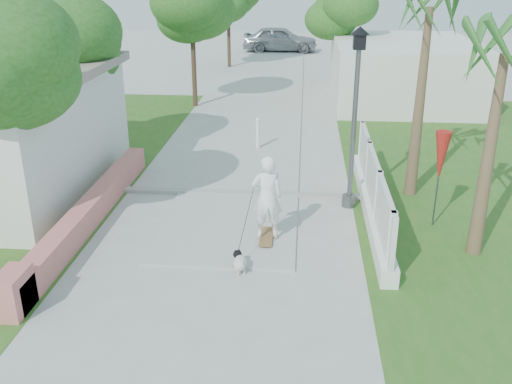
# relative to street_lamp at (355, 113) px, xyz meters

# --- Properties ---
(ground) EXTENTS (90.00, 90.00, 0.00)m
(ground) POSITION_rel_street_lamp_xyz_m (-2.90, -5.50, -2.43)
(ground) COLOR #B7B7B2
(ground) RESTS_ON ground
(path_strip) EXTENTS (3.20, 36.00, 0.06)m
(path_strip) POSITION_rel_street_lamp_xyz_m (-2.90, 14.50, -2.40)
(path_strip) COLOR #B7B7B2
(path_strip) RESTS_ON ground
(curb) EXTENTS (6.50, 0.25, 0.10)m
(curb) POSITION_rel_street_lamp_xyz_m (-2.90, 0.50, -2.38)
(curb) COLOR #999993
(curb) RESTS_ON ground
(grass_left) EXTENTS (8.00, 20.00, 0.01)m
(grass_left) POSITION_rel_street_lamp_xyz_m (-9.90, 2.50, -2.42)
(grass_left) COLOR #2B5E1D
(grass_left) RESTS_ON ground
(grass_right) EXTENTS (8.00, 20.00, 0.01)m
(grass_right) POSITION_rel_street_lamp_xyz_m (4.10, 2.50, -2.42)
(grass_right) COLOR #2B5E1D
(grass_right) RESTS_ON ground
(pink_wall) EXTENTS (0.45, 8.20, 0.80)m
(pink_wall) POSITION_rel_street_lamp_xyz_m (-6.20, -1.95, -2.11)
(pink_wall) COLOR #D3746C
(pink_wall) RESTS_ON ground
(lattice_fence) EXTENTS (0.35, 7.00, 1.50)m
(lattice_fence) POSITION_rel_street_lamp_xyz_m (0.50, -0.50, -1.88)
(lattice_fence) COLOR white
(lattice_fence) RESTS_ON ground
(building_right) EXTENTS (6.00, 8.00, 2.60)m
(building_right) POSITION_rel_street_lamp_xyz_m (3.10, 12.50, -1.13)
(building_right) COLOR silver
(building_right) RESTS_ON ground
(street_lamp) EXTENTS (0.44, 0.44, 4.44)m
(street_lamp) POSITION_rel_street_lamp_xyz_m (0.00, 0.00, 0.00)
(street_lamp) COLOR #59595E
(street_lamp) RESTS_ON ground
(bollard) EXTENTS (0.14, 0.14, 1.09)m
(bollard) POSITION_rel_street_lamp_xyz_m (-2.70, 4.50, -1.84)
(bollard) COLOR white
(bollard) RESTS_ON ground
(patio_umbrella) EXTENTS (0.36, 0.36, 2.30)m
(patio_umbrella) POSITION_rel_street_lamp_xyz_m (1.90, -1.00, -0.74)
(patio_umbrella) COLOR #59595E
(patio_umbrella) RESTS_ON ground
(tree_left_mid) EXTENTS (3.20, 3.20, 4.85)m
(tree_left_mid) POSITION_rel_street_lamp_xyz_m (-8.38, 2.98, 1.07)
(tree_left_mid) COLOR #4C3826
(tree_left_mid) RESTS_ON ground
(tree_path_left) EXTENTS (3.40, 3.40, 5.23)m
(tree_path_left) POSITION_rel_street_lamp_xyz_m (-5.88, 10.48, 1.39)
(tree_path_left) COLOR #4C3826
(tree_path_left) RESTS_ON ground
(tree_path_right) EXTENTS (3.00, 3.00, 4.79)m
(tree_path_right) POSITION_rel_street_lamp_xyz_m (0.32, 14.48, 1.07)
(tree_path_right) COLOR #4C3826
(tree_path_right) RESTS_ON ground
(palm_far) EXTENTS (1.80, 1.80, 5.30)m
(palm_far) POSITION_rel_street_lamp_xyz_m (1.70, 1.00, 2.06)
(palm_far) COLOR brown
(palm_far) RESTS_ON ground
(palm_near) EXTENTS (1.80, 1.80, 4.70)m
(palm_near) POSITION_rel_street_lamp_xyz_m (2.50, -2.30, 1.53)
(palm_near) COLOR brown
(palm_near) RESTS_ON ground
(skateboarder) EXTENTS (0.81, 1.73, 1.99)m
(skateboarder) POSITION_rel_street_lamp_xyz_m (-2.06, -2.29, -1.45)
(skateboarder) COLOR olive
(skateboarder) RESTS_ON ground
(dog) EXTENTS (0.41, 0.58, 0.41)m
(dog) POSITION_rel_street_lamp_xyz_m (-2.41, -3.54, -2.20)
(dog) COLOR silver
(dog) RESTS_ON ground
(parked_car) EXTENTS (5.08, 2.08, 1.72)m
(parked_car) POSITION_rel_street_lamp_xyz_m (-2.97, 26.91, -1.56)
(parked_car) COLOR #9EA1A6
(parked_car) RESTS_ON ground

